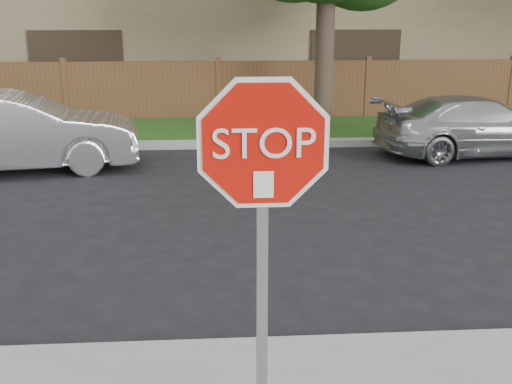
{
  "coord_description": "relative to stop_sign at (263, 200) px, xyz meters",
  "views": [
    {
      "loc": [
        -0.06,
        -4.64,
        2.83
      ],
      "look_at": [
        0.18,
        -0.9,
        1.7
      ],
      "focal_mm": 42.0,
      "sensor_mm": 36.0,
      "label": 1
    }
  ],
  "objects": [
    {
      "name": "ground",
      "position": [
        -0.18,
        1.48,
        -1.83
      ],
      "size": [
        90.0,
        90.0,
        0.0
      ],
      "primitive_type": "plane",
      "color": "black",
      "rests_on": "ground"
    },
    {
      "name": "fence",
      "position": [
        -0.18,
        12.88,
        -1.03
      ],
      "size": [
        70.0,
        0.12,
        1.6
      ],
      "primitive_type": "cube",
      "color": "brown",
      "rests_on": "ground"
    },
    {
      "name": "sedan_left",
      "position": [
        -3.94,
        7.88,
        -1.11
      ],
      "size": [
        4.58,
        2.21,
        1.45
      ],
      "primitive_type": "imported",
      "rotation": [
        0.0,
        0.0,
        1.73
      ],
      "color": "silver",
      "rests_on": "ground"
    },
    {
      "name": "far_curb",
      "position": [
        -0.18,
        9.63,
        -1.75
      ],
      "size": [
        70.0,
        0.3,
        0.15
      ],
      "primitive_type": "cube",
      "color": "gray",
      "rests_on": "ground"
    },
    {
      "name": "sedan_right",
      "position": [
        5.03,
        8.59,
        -1.23
      ],
      "size": [
        4.32,
        2.23,
        1.2
      ],
      "primitive_type": "imported",
      "rotation": [
        0.0,
        0.0,
        1.71
      ],
      "color": "#9FA3A6",
      "rests_on": "ground"
    },
    {
      "name": "grass_strip",
      "position": [
        -0.18,
        11.28,
        -1.77
      ],
      "size": [
        70.0,
        3.0,
        0.12
      ],
      "primitive_type": "cube",
      "color": "#1E4714",
      "rests_on": "ground"
    },
    {
      "name": "stop_sign",
      "position": [
        0.0,
        0.0,
        0.0
      ],
      "size": [
        1.01,
        0.13,
        2.55
      ],
      "color": "gray",
      "rests_on": "sidewalk_near"
    }
  ]
}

